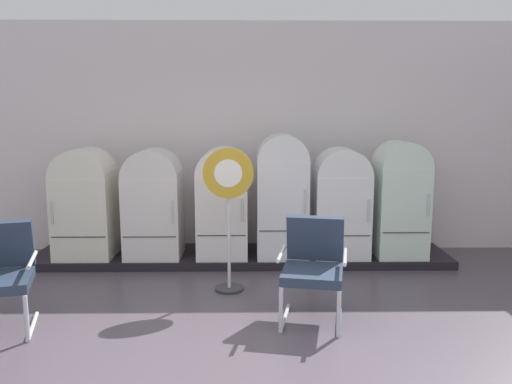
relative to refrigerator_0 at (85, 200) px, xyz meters
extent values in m
cube|color=#4E444E|center=(1.99, -2.92, -0.85)|extent=(12.00, 10.00, 0.05)
cube|color=silver|center=(1.99, 0.74, 0.74)|extent=(11.76, 0.12, 3.14)
cube|color=#47443F|center=(1.99, 0.73, 1.96)|extent=(11.76, 0.07, 0.06)
cube|color=black|center=(1.99, 0.10, -0.78)|extent=(5.38, 0.95, 0.10)
cube|color=silver|center=(0.00, 0.00, -0.21)|extent=(0.71, 0.67, 1.03)
cylinder|color=silver|center=(0.00, 0.00, 0.31)|extent=(0.71, 0.65, 0.71)
cube|color=#383838|center=(0.00, -0.34, -0.39)|extent=(0.65, 0.01, 0.01)
cylinder|color=silver|center=(-0.29, -0.35, -0.08)|extent=(0.02, 0.02, 0.28)
cube|color=silver|center=(0.87, -0.01, -0.21)|extent=(0.70, 0.64, 1.03)
cylinder|color=silver|center=(0.87, -0.01, 0.30)|extent=(0.70, 0.63, 0.70)
cube|color=#383838|center=(0.87, -0.34, -0.39)|extent=(0.64, 0.01, 0.01)
cylinder|color=silver|center=(1.16, -0.35, -0.09)|extent=(0.02, 0.02, 0.28)
cube|color=white|center=(1.75, 0.01, -0.19)|extent=(0.64, 0.69, 1.07)
cylinder|color=white|center=(1.75, 0.01, 0.35)|extent=(0.64, 0.67, 0.64)
cube|color=#383838|center=(1.75, -0.34, -0.38)|extent=(0.59, 0.01, 0.01)
cylinder|color=silver|center=(2.00, -0.35, -0.06)|extent=(0.02, 0.02, 0.28)
cube|color=white|center=(2.50, -0.01, -0.10)|extent=(0.64, 0.64, 1.24)
cylinder|color=white|center=(2.50, -0.01, 0.52)|extent=(0.64, 0.63, 0.64)
cube|color=#383838|center=(2.50, -0.34, -0.33)|extent=(0.59, 0.01, 0.01)
cylinder|color=silver|center=(2.76, -0.35, 0.05)|extent=(0.02, 0.02, 0.28)
cube|color=white|center=(3.26, -0.04, -0.20)|extent=(0.69, 0.59, 1.04)
cylinder|color=white|center=(3.26, -0.04, 0.32)|extent=(0.69, 0.58, 0.69)
cube|color=#383838|center=(3.26, -0.34, -0.39)|extent=(0.63, 0.01, 0.01)
cylinder|color=silver|center=(3.54, -0.35, -0.08)|extent=(0.02, 0.02, 0.28)
cube|color=silver|center=(4.01, -0.02, -0.14)|extent=(0.63, 0.64, 1.16)
cylinder|color=silver|center=(4.01, -0.02, 0.44)|extent=(0.63, 0.62, 0.63)
cube|color=#383838|center=(4.01, -0.34, -0.35)|extent=(0.58, 0.01, 0.01)
cylinder|color=silver|center=(4.27, -0.35, 0.00)|extent=(0.02, 0.02, 0.28)
cylinder|color=silver|center=(0.10, -2.00, -0.81)|extent=(0.20, 0.60, 0.04)
cylinder|color=silver|center=(0.17, -2.28, -0.61)|extent=(0.05, 0.05, 0.40)
cube|color=#283548|center=(-0.23, -1.78, -0.09)|extent=(0.57, 0.30, 0.46)
cylinder|color=silver|center=(0.13, -1.99, -0.18)|extent=(0.17, 0.49, 0.04)
cylinder|color=silver|center=(2.42, -1.84, -0.81)|extent=(0.16, 0.61, 0.04)
cylinder|color=silver|center=(2.37, -2.12, -0.61)|extent=(0.05, 0.05, 0.40)
cylinder|color=silver|center=(2.92, -1.93, -0.81)|extent=(0.16, 0.61, 0.04)
cylinder|color=silver|center=(2.87, -2.22, -0.61)|extent=(0.05, 0.05, 0.40)
cube|color=#283548|center=(2.67, -1.88, -0.36)|extent=(0.65, 0.65, 0.09)
cube|color=#283548|center=(2.73, -1.60, -0.09)|extent=(0.57, 0.27, 0.46)
cylinder|color=silver|center=(2.38, -1.83, -0.18)|extent=(0.13, 0.50, 0.04)
cylinder|color=silver|center=(2.96, -1.94, -0.18)|extent=(0.13, 0.50, 0.04)
cylinder|color=#2D2D30|center=(1.86, -1.02, -0.81)|extent=(0.32, 0.32, 0.03)
cylinder|color=silver|center=(1.86, -1.02, -0.16)|extent=(0.04, 0.04, 1.28)
cylinder|color=gold|center=(1.86, -1.04, 0.48)|extent=(0.54, 0.02, 0.54)
cylinder|color=white|center=(1.86, -1.06, 0.48)|extent=(0.30, 0.00, 0.30)
camera|label=1|loc=(2.08, -6.52, 1.18)|focal=36.46mm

